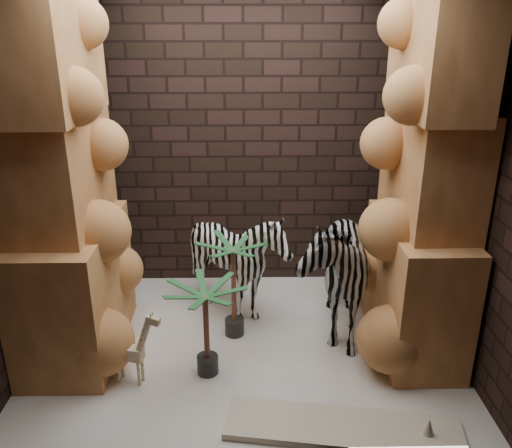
{
  "coord_description": "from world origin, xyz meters",
  "views": [
    {
      "loc": [
        0.02,
        -3.9,
        2.65
      ],
      "look_at": [
        0.1,
        0.15,
        1.06
      ],
      "focal_mm": 37.26,
      "sensor_mm": 36.0,
      "label": 1
    }
  ],
  "objects_px": {
    "palm_back": "(206,330)",
    "zebra_right": "(331,255)",
    "giraffe_toy": "(128,345)",
    "zebra_left": "(238,267)",
    "palm_front": "(234,288)",
    "surfboard": "(343,428)"
  },
  "relations": [
    {
      "from": "zebra_right",
      "to": "giraffe_toy",
      "type": "xyz_separation_m",
      "value": [
        -1.64,
        -0.76,
        -0.38
      ]
    },
    {
      "from": "palm_back",
      "to": "surfboard",
      "type": "bearing_deg",
      "value": -34.6
    },
    {
      "from": "giraffe_toy",
      "to": "palm_back",
      "type": "height_order",
      "value": "palm_back"
    },
    {
      "from": "zebra_right",
      "to": "zebra_left",
      "type": "height_order",
      "value": "zebra_right"
    },
    {
      "from": "zebra_right",
      "to": "palm_back",
      "type": "xyz_separation_m",
      "value": [
        -1.05,
        -0.67,
        -0.32
      ]
    },
    {
      "from": "palm_front",
      "to": "palm_back",
      "type": "distance_m",
      "value": 0.58
    },
    {
      "from": "zebra_right",
      "to": "palm_front",
      "type": "distance_m",
      "value": 0.9
    },
    {
      "from": "giraffe_toy",
      "to": "surfboard",
      "type": "bearing_deg",
      "value": -5.39
    },
    {
      "from": "zebra_left",
      "to": "giraffe_toy",
      "type": "height_order",
      "value": "zebra_left"
    },
    {
      "from": "palm_front",
      "to": "zebra_right",
      "type": "bearing_deg",
      "value": 8.33
    },
    {
      "from": "zebra_right",
      "to": "giraffe_toy",
      "type": "relative_size",
      "value": 2.16
    },
    {
      "from": "zebra_right",
      "to": "giraffe_toy",
      "type": "bearing_deg",
      "value": -150.63
    },
    {
      "from": "palm_back",
      "to": "zebra_right",
      "type": "bearing_deg",
      "value": 32.48
    },
    {
      "from": "surfboard",
      "to": "palm_back",
      "type": "bearing_deg",
      "value": 154.35
    },
    {
      "from": "zebra_left",
      "to": "giraffe_toy",
      "type": "xyz_separation_m",
      "value": [
        -0.82,
        -0.98,
        -0.17
      ]
    },
    {
      "from": "giraffe_toy",
      "to": "palm_back",
      "type": "distance_m",
      "value": 0.6
    },
    {
      "from": "palm_front",
      "to": "giraffe_toy",
      "type": "bearing_deg",
      "value": -141.03
    },
    {
      "from": "palm_front",
      "to": "surfboard",
      "type": "distance_m",
      "value": 1.49
    },
    {
      "from": "surfboard",
      "to": "zebra_right",
      "type": "bearing_deg",
      "value": 95.11
    },
    {
      "from": "palm_front",
      "to": "palm_back",
      "type": "bearing_deg",
      "value": -110.33
    },
    {
      "from": "palm_front",
      "to": "palm_back",
      "type": "relative_size",
      "value": 1.16
    },
    {
      "from": "zebra_left",
      "to": "palm_back",
      "type": "bearing_deg",
      "value": -107.79
    }
  ]
}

